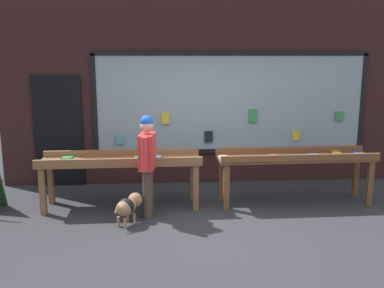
# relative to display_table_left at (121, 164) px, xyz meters

# --- Properties ---
(ground_plane) EXTENTS (40.00, 40.00, 0.00)m
(ground_plane) POSITION_rel_display_table_left_xyz_m (1.44, -0.99, -0.72)
(ground_plane) COLOR #2D2D33
(shopfront_facade) EXTENTS (7.59, 0.29, 3.58)m
(shopfront_facade) POSITION_rel_display_table_left_xyz_m (1.44, 1.40, 1.05)
(shopfront_facade) COLOR #331919
(shopfront_facade) RESTS_ON ground_plane
(display_table_left) EXTENTS (2.61, 0.74, 0.89)m
(display_table_left) POSITION_rel_display_table_left_xyz_m (0.00, 0.00, 0.00)
(display_table_left) COLOR brown
(display_table_left) RESTS_ON ground_plane
(display_table_right) EXTENTS (2.61, 0.71, 0.90)m
(display_table_right) POSITION_rel_display_table_left_xyz_m (2.89, 0.00, 0.01)
(display_table_right) COLOR brown
(display_table_right) RESTS_ON ground_plane
(person_browsing) EXTENTS (0.27, 0.63, 1.58)m
(person_browsing) POSITION_rel_display_table_left_xyz_m (0.45, -0.47, 0.19)
(person_browsing) COLOR #4C382D
(person_browsing) RESTS_ON ground_plane
(small_dog) EXTENTS (0.43, 0.53, 0.43)m
(small_dog) POSITION_rel_display_table_left_xyz_m (0.16, -0.78, -0.44)
(small_dog) COLOR #99724C
(small_dog) RESTS_ON ground_plane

